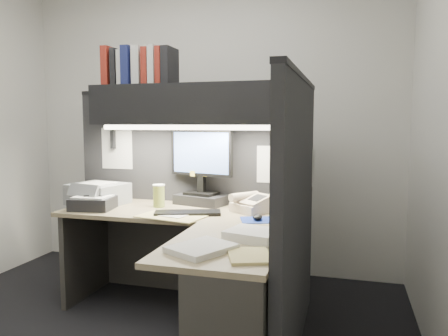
{
  "coord_description": "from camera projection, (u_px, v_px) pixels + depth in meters",
  "views": [
    {
      "loc": [
        1.27,
        -2.36,
        1.36
      ],
      "look_at": [
        0.44,
        0.51,
        1.05
      ],
      "focal_mm": 35.0,
      "sensor_mm": 36.0,
      "label": 1
    }
  ],
  "objects": [
    {
      "name": "telephone",
      "position": [
        254.0,
        205.0,
        3.12
      ],
      "size": [
        0.35,
        0.35,
        0.1
      ],
      "primitive_type": "cube",
      "rotation": [
        0.0,
        0.0,
        -0.64
      ],
      "color": "beige",
      "rests_on": "desk"
    },
    {
      "name": "desk",
      "position": [
        197.0,
        279.0,
        2.58
      ],
      "size": [
        1.7,
        1.53,
        0.73
      ],
      "color": "#887A56",
      "rests_on": "floor"
    },
    {
      "name": "paper_stack_b",
      "position": [
        202.0,
        248.0,
        2.15
      ],
      "size": [
        0.35,
        0.38,
        0.03
      ],
      "primitive_type": "cube",
      "rotation": [
        0.0,
        0.0,
        -0.48
      ],
      "color": "white",
      "rests_on": "desk"
    },
    {
      "name": "open_folder",
      "position": [
        172.0,
        216.0,
        2.96
      ],
      "size": [
        0.49,
        0.37,
        0.01
      ],
      "primitive_type": "cube",
      "rotation": [
        0.0,
        0.0,
        -0.19
      ],
      "color": "#CEC074",
      "rests_on": "desk"
    },
    {
      "name": "printer",
      "position": [
        98.0,
        194.0,
        3.41
      ],
      "size": [
        0.46,
        0.42,
        0.16
      ],
      "primitive_type": "cube",
      "rotation": [
        0.0,
        0.0,
        -0.22
      ],
      "color": "gray",
      "rests_on": "desk"
    },
    {
      "name": "binder_row",
      "position": [
        140.0,
        67.0,
        3.36
      ],
      "size": [
        0.56,
        0.24,
        0.3
      ],
      "color": "maroon",
      "rests_on": "overhead_shelf"
    },
    {
      "name": "paper_stack_a",
      "position": [
        253.0,
        235.0,
        2.37
      ],
      "size": [
        0.32,
        0.29,
        0.05
      ],
      "primitive_type": "cube",
      "rotation": [
        0.0,
        0.0,
        -0.24
      ],
      "color": "white",
      "rests_on": "desk"
    },
    {
      "name": "task_light_tube",
      "position": [
        186.0,
        127.0,
        3.16
      ],
      "size": [
        1.32,
        0.04,
        0.04
      ],
      "primitive_type": "cylinder",
      "rotation": [
        0.0,
        1.57,
        0.0
      ],
      "color": "white",
      "rests_on": "overhead_shelf"
    },
    {
      "name": "pinned_papers",
      "position": [
        223.0,
        167.0,
        3.06
      ],
      "size": [
        1.76,
        1.31,
        0.51
      ],
      "color": "white",
      "rests_on": "partition_back"
    },
    {
      "name": "notebook_stack",
      "position": [
        93.0,
        203.0,
        3.2
      ],
      "size": [
        0.33,
        0.29,
        0.09
      ],
      "primitive_type": "cube",
      "rotation": [
        0.0,
        0.0,
        0.16
      ],
      "color": "black",
      "rests_on": "desk"
    },
    {
      "name": "keyboard",
      "position": [
        188.0,
        213.0,
        3.02
      ],
      "size": [
        0.48,
        0.29,
        0.02
      ],
      "primitive_type": "cube",
      "rotation": [
        0.0,
        0.0,
        0.33
      ],
      "color": "black",
      "rests_on": "desk"
    },
    {
      "name": "partition_back",
      "position": [
        189.0,
        193.0,
        3.54
      ],
      "size": [
        1.9,
        0.06,
        1.6
      ],
      "primitive_type": "cube",
      "color": "black",
      "rests_on": "floor"
    },
    {
      "name": "monitor",
      "position": [
        201.0,
        175.0,
        3.38
      ],
      "size": [
        0.53,
        0.33,
        0.58
      ],
      "rotation": [
        0.0,
        0.0,
        -0.25
      ],
      "color": "black",
      "rests_on": "desk"
    },
    {
      "name": "wall_back",
      "position": [
        207.0,
        124.0,
        4.04
      ],
      "size": [
        3.5,
        0.04,
        2.7
      ],
      "primitive_type": "cube",
      "color": "silver",
      "rests_on": "floor"
    },
    {
      "name": "manila_stack",
      "position": [
        249.0,
        256.0,
        2.06
      ],
      "size": [
        0.27,
        0.3,
        0.01
      ],
      "primitive_type": "cube",
      "rotation": [
        0.0,
        0.0,
        0.36
      ],
      "color": "#CEC074",
      "rests_on": "desk"
    },
    {
      "name": "mouse",
      "position": [
        258.0,
        217.0,
        2.83
      ],
      "size": [
        0.07,
        0.1,
        0.04
      ],
      "primitive_type": "ellipsoid",
      "rotation": [
        0.0,
        0.0,
        0.05
      ],
      "color": "black",
      "rests_on": "mousepad"
    },
    {
      "name": "coffee_cup",
      "position": [
        159.0,
        196.0,
        3.29
      ],
      "size": [
        0.11,
        0.11,
        0.16
      ],
      "primitive_type": "cylinder",
      "rotation": [
        0.0,
        0.0,
        -0.42
      ],
      "color": "#AAA844",
      "rests_on": "desk"
    },
    {
      "name": "overhead_shelf",
      "position": [
        192.0,
        105.0,
        3.27
      ],
      "size": [
        1.55,
        0.34,
        0.3
      ],
      "primitive_type": "cube",
      "color": "black",
      "rests_on": "partition_back"
    },
    {
      "name": "mousepad",
      "position": [
        258.0,
        220.0,
        2.84
      ],
      "size": [
        0.28,
        0.26,
        0.0
      ],
      "primitive_type": "cube",
      "rotation": [
        0.0,
        0.0,
        0.33
      ],
      "color": "navy",
      "rests_on": "desk"
    },
    {
      "name": "partition_right",
      "position": [
        296.0,
        219.0,
        2.56
      ],
      "size": [
        0.06,
        1.5,
        1.6
      ],
      "primitive_type": "cube",
      "color": "black",
      "rests_on": "floor"
    }
  ]
}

